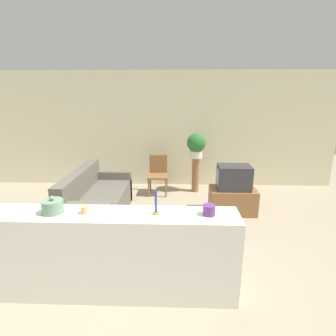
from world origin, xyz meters
The scene contains 13 objects.
ground_plane centered at (0.00, 0.00, 0.00)m, with size 14.00×14.00×0.00m, color tan.
wall_back centered at (0.00, 3.43, 1.35)m, with size 9.00×0.06×2.70m.
couch centered at (-0.67, 1.50, 0.31)m, with size 0.86×1.81×0.88m.
tv_stand centered at (1.82, 1.83, 0.24)m, with size 0.84×0.52×0.47m.
television centered at (1.81, 1.83, 0.69)m, with size 0.60×0.43×0.44m.
wooden_chair centered at (0.34, 2.81, 0.48)m, with size 0.44×0.44×0.85m.
plant_stand centered at (1.19, 2.94, 0.40)m, with size 0.16×0.16×0.80m.
potted_plant centered at (1.19, 2.94, 1.10)m, with size 0.42×0.42×0.55m.
foreground_counter centered at (0.00, -0.33, 0.48)m, with size 2.83×0.44×0.97m.
decorative_bowl centered at (-0.53, -0.33, 1.04)m, with size 0.22×0.22×0.19m.
candle_jar centered at (-0.19, -0.33, 1.01)m, with size 0.09×0.09×0.08m.
candlestick centered at (0.55, -0.33, 1.05)m, with size 0.07×0.07×0.26m.
coffee_tin centered at (1.09, -0.33, 1.02)m, with size 0.13×0.13×0.11m.
Camera 1 is at (0.76, -2.80, 2.15)m, focal length 28.00 mm.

